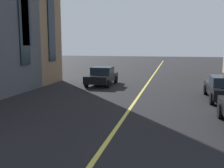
# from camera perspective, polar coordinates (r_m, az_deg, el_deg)

# --- Properties ---
(lane_centre_line) EXTENTS (80.00, 0.16, 0.01)m
(lane_centre_line) POSITION_cam_1_polar(r_m,az_deg,el_deg) (13.14, 4.10, -5.15)
(lane_centre_line) COLOR #D8C64C
(lane_centre_line) RESTS_ON ground_plane
(car_black_near) EXTENTS (3.90, 1.89, 1.40)m
(car_black_near) POSITION_cam_1_polar(r_m,az_deg,el_deg) (20.45, -2.20, 1.76)
(car_black_near) COLOR black
(car_black_near) RESTS_ON ground_plane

